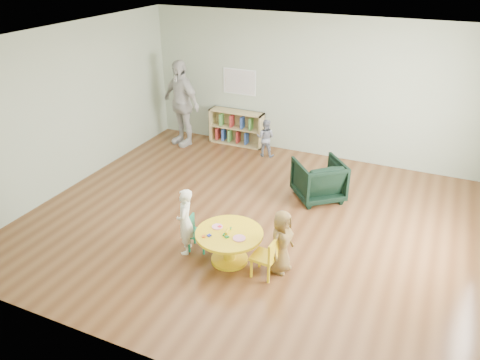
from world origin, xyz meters
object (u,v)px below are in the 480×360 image
Objects in this scene: activity_table at (229,241)px; adult_caretaker at (181,103)px; child_left at (185,222)px; toddler at (265,138)px; kid_chair_right at (267,256)px; armchair at (319,180)px; bookshelf at (237,128)px; kid_chair_left at (196,232)px; child_right at (281,242)px.

adult_caretaker reaches higher than activity_table.
child_left is 3.63m from toddler.
adult_caretaker is at bearing 47.15° from kid_chair_right.
kid_chair_right is 1.26m from child_left.
armchair is 0.42× the size of adult_caretaker.
bookshelf is at bearing 113.33° from activity_table.
bookshelf is at bearing 33.26° from kid_chair_right.
child_left is at bearing 21.31° from armchair.
kid_chair_right is at bearing 107.71° from toddler.
child_left is at bearing -49.64° from kid_chair_left.
kid_chair_left is 0.66× the size of armchair.
child_right is (0.71, 0.10, 0.13)m from activity_table.
bookshelf is 0.91m from toddler.
child_left is 4.13m from adult_caretaker.
bookshelf is at bearing 45.02° from adult_caretaker.
activity_table is at bearing 110.75° from child_right.
child_left is (-0.10, -0.11, 0.22)m from kid_chair_left.
adult_caretaker is at bearing -59.25° from armchair.
toddler reaches higher than kid_chair_right.
child_right is at bearing -28.62° from kid_chair_right.
activity_table is 1.81× the size of kid_chair_left.
kid_chair_left is 4.05m from bookshelf.
bookshelf is 1.22× the size of child_left.
child_right is 4.88m from adult_caretaker.
child_right is (1.37, 0.14, -0.04)m from child_left.
kid_chair_right is at bearing 49.73° from armchair.
activity_table is at bearing 35.04° from armchair.
bookshelf is (-1.71, 3.95, 0.05)m from activity_table.
child_left reaches higher than kid_chair_left.
kid_chair_right is 0.73× the size of toddler.
kid_chair_right is 0.59× the size of child_left.
bookshelf is (-1.15, 3.88, 0.09)m from kid_chair_left.
bookshelf is 4.55m from child_right.
kid_chair_right is 0.48× the size of bookshelf.
child_left is 0.54× the size of adult_caretaker.
kid_chair_left is 2.48m from armchair.
toddler is 1.98m from adult_caretaker.
bookshelf is at bearing 174.70° from child_left.
bookshelf reaches higher than activity_table.
bookshelf is at bearing 44.84° from child_right.
toddler is (-1.50, 1.33, 0.04)m from armchair.
armchair reaches higher than kid_chair_right.
child_left is (-1.25, 0.05, 0.18)m from kid_chair_right.
kid_chair_right is 0.27m from child_right.
armchair is (1.18, 2.18, 0.08)m from kid_chair_left.
activity_table is 1.19× the size of armchair.
child_left is at bearing 108.70° from child_right.
activity_table is 4.49m from adult_caretaker.
child_left reaches higher than activity_table.
child_left is (1.05, -4.00, 0.13)m from bookshelf.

